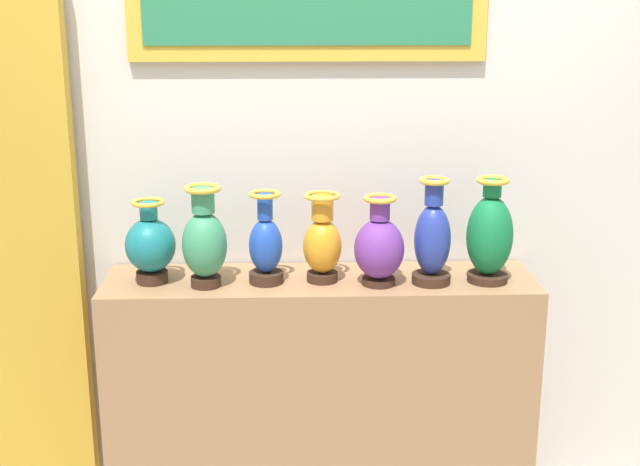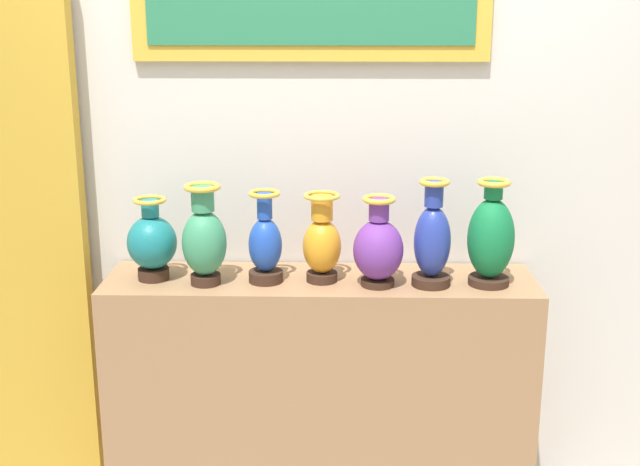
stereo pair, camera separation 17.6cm
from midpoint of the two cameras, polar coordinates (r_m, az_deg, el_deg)
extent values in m
cube|color=#99704C|center=(3.38, 1.52, -11.05)|extent=(1.64, 0.41, 0.98)
cube|color=silver|center=(3.35, 1.62, 4.43)|extent=(3.19, 0.10, 2.72)
cube|color=gold|center=(3.51, -18.65, -0.42)|extent=(0.56, 0.08, 2.18)
cylinder|color=#382319|center=(3.22, -9.71, -2.75)|extent=(0.12, 0.12, 0.04)
ellipsoid|color=#19727A|center=(3.18, -9.81, -0.65)|extent=(0.19, 0.19, 0.20)
cylinder|color=#19727A|center=(3.15, -9.92, 1.65)|extent=(0.06, 0.06, 0.06)
torus|color=gold|center=(3.14, -9.95, 2.21)|extent=(0.12, 0.12, 0.02)
cylinder|color=#382319|center=(3.14, -6.19, -3.15)|extent=(0.11, 0.11, 0.04)
ellipsoid|color=#388C60|center=(3.10, -6.27, -0.69)|extent=(0.16, 0.16, 0.24)
cylinder|color=#388C60|center=(3.06, -6.36, 2.30)|extent=(0.08, 0.08, 0.09)
torus|color=gold|center=(3.05, -6.38, 3.12)|extent=(0.13, 0.13, 0.02)
cylinder|color=#382319|center=(3.15, -2.11, -2.97)|extent=(0.13, 0.13, 0.04)
ellipsoid|color=#1E47B2|center=(3.11, -2.13, -0.83)|extent=(0.12, 0.12, 0.20)
cylinder|color=#1E47B2|center=(3.07, -2.16, 1.83)|extent=(0.06, 0.06, 0.09)
torus|color=gold|center=(3.06, -2.17, 2.69)|extent=(0.12, 0.12, 0.02)
cylinder|color=#382319|center=(3.16, 1.73, -2.99)|extent=(0.12, 0.12, 0.03)
ellipsoid|color=orange|center=(3.12, 1.74, -0.92)|extent=(0.14, 0.14, 0.20)
cylinder|color=orange|center=(3.08, 1.77, 1.70)|extent=(0.08, 0.08, 0.09)
torus|color=gold|center=(3.07, 1.77, 2.53)|extent=(0.14, 0.14, 0.02)
cylinder|color=#382319|center=(3.12, 5.55, -3.36)|extent=(0.12, 0.12, 0.03)
ellipsoid|color=#6B3393|center=(3.08, 5.61, -1.17)|extent=(0.19, 0.19, 0.22)
cylinder|color=#6B3393|center=(3.04, 5.69, 1.56)|extent=(0.07, 0.07, 0.08)
torus|color=gold|center=(3.04, 5.71, 2.29)|extent=(0.12, 0.12, 0.02)
cylinder|color=#382319|center=(3.15, 9.14, -3.22)|extent=(0.14, 0.14, 0.04)
ellipsoid|color=#263899|center=(3.10, 9.25, -0.59)|extent=(0.14, 0.14, 0.27)
cylinder|color=#263899|center=(3.06, 9.40, 2.61)|extent=(0.07, 0.07, 0.09)
torus|color=gold|center=(3.05, 9.43, 3.43)|extent=(0.11, 0.11, 0.02)
cylinder|color=#382319|center=(3.20, 12.93, -3.19)|extent=(0.15, 0.15, 0.03)
ellipsoid|color=#14723D|center=(3.15, 13.11, -0.37)|extent=(0.17, 0.17, 0.30)
cylinder|color=#14723D|center=(3.11, 13.31, 2.81)|extent=(0.07, 0.07, 0.06)
torus|color=gold|center=(3.10, 13.35, 3.35)|extent=(0.12, 0.12, 0.02)
camera|label=1|loc=(0.09, -88.39, 0.45)|focal=47.07mm
camera|label=2|loc=(0.09, 91.61, -0.45)|focal=47.07mm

